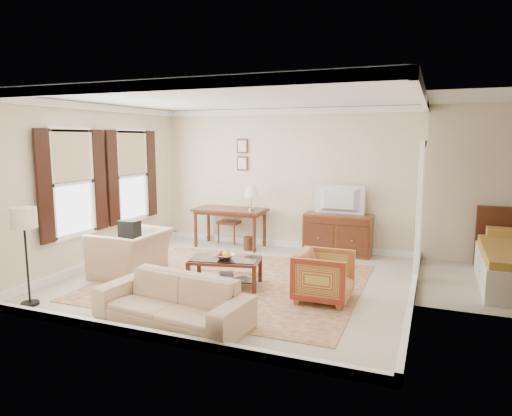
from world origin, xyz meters
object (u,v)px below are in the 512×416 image
Objects in this scene: sofa at (172,293)px; writing_desk at (230,214)px; sideboard at (338,234)px; tv at (339,191)px; coffee_table at (225,264)px; club_armchair at (131,245)px; striped_armchair at (324,274)px.

writing_desk is at bearing 111.91° from sofa.
tv is at bearing -90.00° from sideboard.
coffee_table is 1.02× the size of club_armchair.
coffee_table is 1.75m from club_armchair.
coffee_table is at bearing -66.89° from writing_desk.
writing_desk is 3.62m from striped_armchair.
striped_armchair is 2.16m from sofa.
sideboard is 3.97m from club_armchair.
tv reaches higher than striped_armchair.
coffee_table is 1.51× the size of striped_armchair.
striped_armchair is (0.35, -2.68, -0.01)m from sideboard.
sideboard is at bearing 64.88° from coffee_table.
writing_desk is 2.29m from sideboard.
sideboard reaches higher than sofa.
sideboard reaches higher than coffee_table.
coffee_table is (-1.23, -2.61, -0.06)m from sideboard.
sideboard is at bearing 80.90° from sofa.
writing_desk is 1.60× the size of tv.
club_armchair is (-1.74, -0.03, 0.16)m from coffee_table.
club_armchair is at bearing 146.27° from sofa.
coffee_table is at bearing 90.77° from club_armchair.
writing_desk is 0.75× the size of sofa.
striped_armchair is 0.39× the size of sofa.
club_armchair is (-3.32, 0.04, 0.12)m from striped_armchair.
tv reaches higher than sideboard.
writing_desk is at bearing 46.29° from striped_armchair.
sideboard is 2.89m from coffee_table.
writing_desk is at bearing 4.34° from tv.
striped_armchair is (2.61, -2.49, -0.32)m from writing_desk.
writing_desk reaches higher than sofa.
tv is 0.81× the size of club_armchair.
sideboard is at bearing -90.00° from tv.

